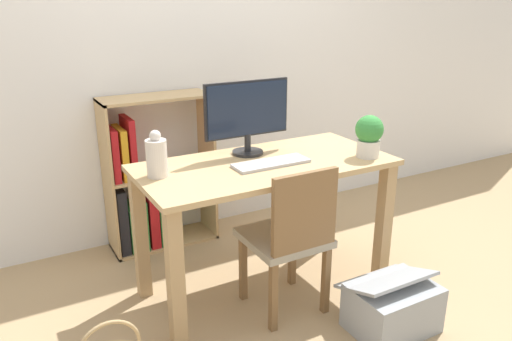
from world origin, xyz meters
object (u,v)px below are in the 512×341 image
Objects in this scene: vase at (157,157)px; chair at (291,235)px; keyboard at (271,163)px; monitor at (247,112)px; storage_box at (392,306)px; bookshelf at (144,190)px; potted_plant at (369,135)px.

vase reaches higher than chair.
keyboard is 1.77× the size of vase.
monitor is 0.33m from keyboard.
storage_box is (0.95, -0.71, -0.74)m from vase.
vase is 0.92m from bookshelf.
chair is at bearing -91.01° from keyboard.
potted_plant is 0.91m from storage_box.
chair is 0.62m from storage_box.
chair reaches higher than keyboard.
bookshelf is at bearing 118.52° from storage_box.
bookshelf reaches higher than storage_box.
vase is (-0.58, 0.12, 0.09)m from keyboard.
bookshelf is at bearing 118.69° from chair.
chair reaches higher than storage_box.
monitor is 0.99m from bookshelf.
keyboard is 0.57m from potted_plant.
keyboard reaches higher than storage_box.
potted_plant reaches higher than keyboard.
vase is at bearing 143.31° from storage_box.
keyboard is 1.78× the size of potted_plant.
potted_plant is at bearing -34.12° from monitor.
monitor is at bearing -57.33° from bookshelf.
vase is 1.15m from potted_plant.
potted_plant is (0.55, -0.37, -0.11)m from monitor.
potted_plant is (1.12, -0.26, 0.02)m from vase.
keyboard is at bearing -11.33° from vase.
monitor is 2.16× the size of vase.
potted_plant is at bearing -46.65° from bookshelf.
potted_plant is 1.50m from bookshelf.
bookshelf is (0.14, 0.78, -0.47)m from vase.
bookshelf is 1.71m from storage_box.
storage_box is at bearing -36.69° from vase.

